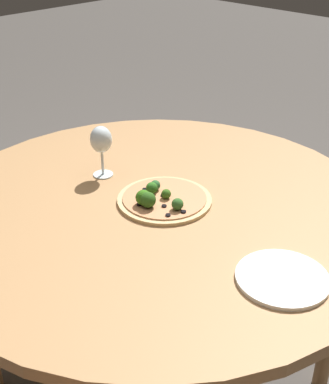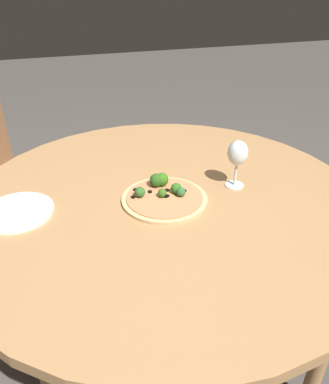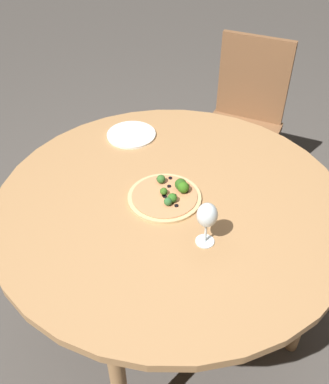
# 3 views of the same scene
# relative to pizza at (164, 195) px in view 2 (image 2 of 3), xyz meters

# --- Properties ---
(ground_plane) EXTENTS (12.00, 12.00, 0.00)m
(ground_plane) POSITION_rel_pizza_xyz_m (-0.01, 0.01, -0.73)
(ground_plane) COLOR #4C4742
(dining_table) EXTENTS (1.25, 1.25, 0.72)m
(dining_table) POSITION_rel_pizza_xyz_m (-0.01, 0.01, -0.07)
(dining_table) COLOR #A87A4C
(dining_table) RESTS_ON ground_plane
(pizza) EXTENTS (0.26, 0.26, 0.06)m
(pizza) POSITION_rel_pizza_xyz_m (0.00, 0.00, 0.00)
(pizza) COLOR tan
(pizza) RESTS_ON dining_table
(wine_glass) EXTENTS (0.07, 0.07, 0.16)m
(wine_glass) POSITION_rel_pizza_xyz_m (-0.01, 0.24, 0.10)
(wine_glass) COLOR silver
(wine_glass) RESTS_ON dining_table
(plate_near) EXTENTS (0.21, 0.21, 0.01)m
(plate_near) POSITION_rel_pizza_xyz_m (-0.05, -0.43, -0.01)
(plate_near) COLOR white
(plate_near) RESTS_ON dining_table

